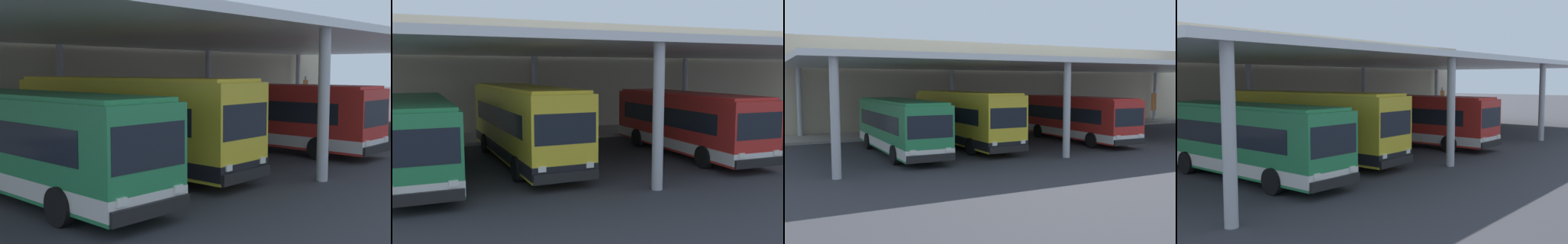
# 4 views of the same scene
# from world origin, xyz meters

# --- Properties ---
(ground_plane) EXTENTS (200.00, 200.00, 0.00)m
(ground_plane) POSITION_xyz_m (0.00, 0.00, 0.00)
(ground_plane) COLOR #333338
(platform_kerb) EXTENTS (42.00, 4.50, 0.18)m
(platform_kerb) POSITION_xyz_m (0.00, 11.75, 0.09)
(platform_kerb) COLOR gray
(platform_kerb) RESTS_ON ground
(station_building_facade) EXTENTS (48.00, 1.60, 7.78)m
(station_building_facade) POSITION_xyz_m (0.00, 15.00, 3.89)
(station_building_facade) COLOR #C1B293
(station_building_facade) RESTS_ON ground
(canopy_shelter) EXTENTS (40.00, 17.00, 5.55)m
(canopy_shelter) POSITION_xyz_m (0.00, 5.50, 5.31)
(canopy_shelter) COLOR silver
(canopy_shelter) RESTS_ON ground
(bus_nearest_bay) EXTENTS (2.80, 10.55, 3.17)m
(bus_nearest_bay) POSITION_xyz_m (-14.06, 2.84, 1.66)
(bus_nearest_bay) COLOR #28844C
(bus_nearest_bay) RESTS_ON ground
(bus_second_bay) EXTENTS (2.86, 11.37, 3.57)m
(bus_second_bay) POSITION_xyz_m (-9.40, 4.06, 1.84)
(bus_second_bay) COLOR yellow
(bus_second_bay) RESTS_ON ground
(bus_middle_bay) EXTENTS (2.82, 10.56, 3.17)m
(bus_middle_bay) POSITION_xyz_m (-1.17, 2.92, 1.66)
(bus_middle_bay) COLOR red
(bus_middle_bay) RESTS_ON ground
(bench_waiting) EXTENTS (1.80, 0.45, 0.92)m
(bench_waiting) POSITION_xyz_m (11.70, 11.82, 0.66)
(bench_waiting) COLOR #4C515B
(bench_waiting) RESTS_ON platform_kerb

